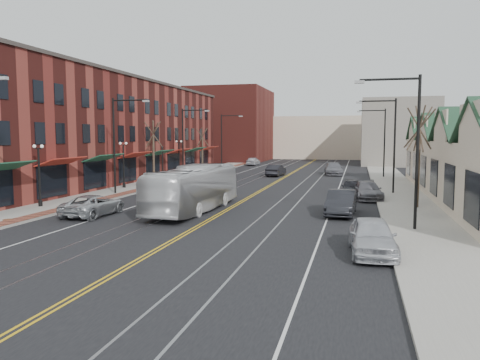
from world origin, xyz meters
The scene contains 31 objects.
ground centered at (0.00, 0.00, 0.00)m, with size 160.00×160.00×0.00m, color black.
sidewalk_left centered at (-12.00, 20.00, 0.07)m, with size 4.00×120.00×0.15m, color gray.
sidewalk_right centered at (12.00, 20.00, 0.07)m, with size 4.00×120.00×0.15m, color gray.
building_left centered at (-19.00, 27.00, 5.50)m, with size 10.00×50.00×11.00m, color maroon.
backdrop_left centered at (-16.00, 70.00, 7.00)m, with size 14.00×18.00×14.00m, color maroon.
backdrop_mid centered at (0.00, 85.00, 4.50)m, with size 22.00×14.00×9.00m, color beige.
backdrop_right centered at (15.00, 65.00, 5.50)m, with size 12.00×16.00×11.00m, color slate.
streetlight_l_1 centered at (-11.05, 16.00, 5.03)m, with size 3.33×0.25×8.00m.
streetlight_l_2 centered at (-11.05, 32.00, 5.03)m, with size 3.33×0.25×8.00m.
streetlight_l_3 centered at (-11.05, 48.00, 5.03)m, with size 3.33×0.25×8.00m.
streetlight_r_0 centered at (11.05, 6.00, 5.03)m, with size 3.33×0.25×8.00m.
streetlight_r_1 centered at (11.05, 22.00, 5.03)m, with size 3.33×0.25×8.00m.
streetlight_r_2 centered at (11.05, 38.00, 5.03)m, with size 3.33×0.25×8.00m.
lamppost_l_1 centered at (-12.80, 8.00, 2.20)m, with size 0.84×0.28×4.27m.
lamppost_l_2 centered at (-12.80, 20.00, 2.20)m, with size 0.84×0.28×4.27m.
lamppost_l_3 centered at (-12.80, 34.00, 2.20)m, with size 0.84×0.28×4.27m.
tree_left_near centered at (-12.50, 26.00, 3.51)m, with size 1.78×1.37×6.48m.
tree_left_far centered at (-12.50, 42.00, 3.28)m, with size 1.66×1.28×6.02m.
tree_right_mid centered at (12.50, 14.00, 3.75)m, with size 1.90×1.46×6.93m.
manhole_mid centered at (-11.20, 3.00, 0.16)m, with size 0.60×0.60×0.02m, color #592D19.
manhole_far centered at (-11.20, 8.00, 0.16)m, with size 0.60×0.60×0.02m, color #592D19.
traffic_signal centered at (-10.60, 24.00, 2.35)m, with size 0.18×0.15×3.80m.
transit_bus centered at (-2.00, 9.38, 1.52)m, with size 2.55×10.91×3.04m, color silver.
parked_suv centered at (-7.54, 6.20, 0.67)m, with size 2.22×4.82×1.34m, color #ABAEB2.
parked_car_a centered at (9.18, 0.52, 0.78)m, with size 1.85×4.60×1.57m, color silver.
parked_car_b centered at (7.55, 10.32, 0.79)m, with size 1.67×4.78×1.58m, color #212227.
parked_car_c centered at (9.30, 18.16, 0.71)m, with size 1.98×4.87×1.41m, color #5D5B62.
parked_car_d centered at (8.03, 20.44, 0.68)m, with size 1.61×4.01×1.37m, color black.
distant_car_left centered at (-1.29, 37.24, 0.73)m, with size 1.54×4.40×1.45m, color black.
distant_car_right centered at (5.53, 40.72, 0.77)m, with size 2.17×5.33×1.55m, color slate.
distant_car_far centered at (-8.50, 56.58, 0.71)m, with size 1.68×4.19×1.43m, color silver.
Camera 1 is at (8.52, -19.74, 5.07)m, focal length 35.00 mm.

